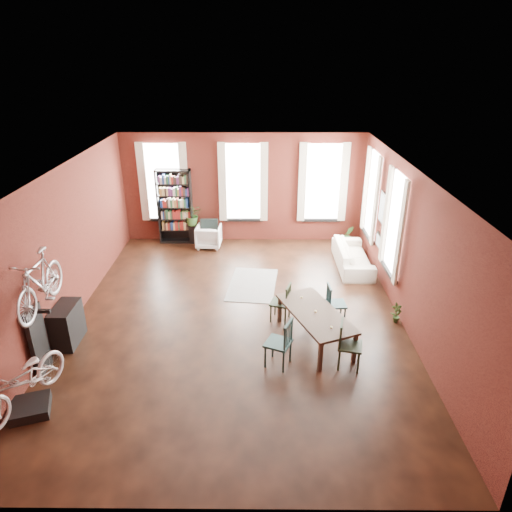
{
  "coord_description": "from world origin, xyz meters",
  "views": [
    {
      "loc": [
        0.46,
        -8.42,
        5.29
      ],
      "look_at": [
        0.4,
        0.6,
        1.2
      ],
      "focal_mm": 32.0,
      "sensor_mm": 36.0,
      "label": 1
    }
  ],
  "objects_px": {
    "white_armchair": "(209,235)",
    "bicycle_floor": "(17,360)",
    "dining_chair_a": "(278,343)",
    "plant_stand": "(195,234)",
    "dining_table": "(315,326)",
    "console_table": "(67,325)",
    "dining_chair_b": "(280,302)",
    "bike_trainer": "(31,408)",
    "dining_chair_d": "(336,304)",
    "dining_chair_c": "(350,345)",
    "cream_sofa": "(353,252)",
    "bookshelf": "(175,207)"
  },
  "relations": [
    {
      "from": "dining_chair_a",
      "to": "bicycle_floor",
      "type": "relative_size",
      "value": 0.54
    },
    {
      "from": "dining_chair_d",
      "to": "white_armchair",
      "type": "height_order",
      "value": "dining_chair_d"
    },
    {
      "from": "cream_sofa",
      "to": "bicycle_floor",
      "type": "height_order",
      "value": "bicycle_floor"
    },
    {
      "from": "dining_chair_b",
      "to": "cream_sofa",
      "type": "xyz_separation_m",
      "value": [
        2.03,
        2.66,
        -0.02
      ]
    },
    {
      "from": "bike_trainer",
      "to": "console_table",
      "type": "distance_m",
      "value": 1.96
    },
    {
      "from": "dining_chair_a",
      "to": "dining_chair_c",
      "type": "bearing_deg",
      "value": 112.0
    },
    {
      "from": "dining_chair_a",
      "to": "plant_stand",
      "type": "bearing_deg",
      "value": -134.67
    },
    {
      "from": "white_armchair",
      "to": "bicycle_floor",
      "type": "xyz_separation_m",
      "value": [
        -2.17,
        -6.76,
        0.67
      ]
    },
    {
      "from": "dining_table",
      "to": "dining_chair_d",
      "type": "bearing_deg",
      "value": 30.95
    },
    {
      "from": "dining_chair_c",
      "to": "bicycle_floor",
      "type": "bearing_deg",
      "value": 116.4
    },
    {
      "from": "cream_sofa",
      "to": "bike_trainer",
      "type": "bearing_deg",
      "value": 131.54
    },
    {
      "from": "dining_table",
      "to": "dining_chair_b",
      "type": "height_order",
      "value": "dining_chair_b"
    },
    {
      "from": "dining_table",
      "to": "bike_trainer",
      "type": "distance_m",
      "value": 5.16
    },
    {
      "from": "dining_chair_d",
      "to": "cream_sofa",
      "type": "relative_size",
      "value": 0.41
    },
    {
      "from": "bicycle_floor",
      "to": "dining_chair_a",
      "type": "bearing_deg",
      "value": 36.19
    },
    {
      "from": "dining_chair_b",
      "to": "bike_trainer",
      "type": "height_order",
      "value": "dining_chair_b"
    },
    {
      "from": "dining_chair_c",
      "to": "bike_trainer",
      "type": "xyz_separation_m",
      "value": [
        -5.28,
        -1.21,
        -0.37
      ]
    },
    {
      "from": "dining_chair_d",
      "to": "dining_chair_a",
      "type": "bearing_deg",
      "value": 134.7
    },
    {
      "from": "dining_chair_c",
      "to": "white_armchair",
      "type": "relative_size",
      "value": 1.27
    },
    {
      "from": "dining_chair_b",
      "to": "cream_sofa",
      "type": "relative_size",
      "value": 0.41
    },
    {
      "from": "dining_chair_a",
      "to": "bookshelf",
      "type": "bearing_deg",
      "value": -130.48
    },
    {
      "from": "dining_chair_d",
      "to": "cream_sofa",
      "type": "bearing_deg",
      "value": -22.08
    },
    {
      "from": "dining_chair_c",
      "to": "console_table",
      "type": "xyz_separation_m",
      "value": [
        -5.39,
        0.72,
        -0.05
      ]
    },
    {
      "from": "dining_table",
      "to": "dining_chair_b",
      "type": "distance_m",
      "value": 0.99
    },
    {
      "from": "dining_chair_a",
      "to": "dining_chair_b",
      "type": "xyz_separation_m",
      "value": [
        0.1,
        1.52,
        -0.05
      ]
    },
    {
      "from": "bookshelf",
      "to": "cream_sofa",
      "type": "height_order",
      "value": "bookshelf"
    },
    {
      "from": "dining_table",
      "to": "console_table",
      "type": "height_order",
      "value": "console_table"
    },
    {
      "from": "dining_chair_a",
      "to": "white_armchair",
      "type": "distance_m",
      "value": 5.78
    },
    {
      "from": "dining_chair_d",
      "to": "cream_sofa",
      "type": "xyz_separation_m",
      "value": [
        0.86,
        2.71,
        -0.02
      ]
    },
    {
      "from": "bike_trainer",
      "to": "bicycle_floor",
      "type": "bearing_deg",
      "value": -85.74
    },
    {
      "from": "bicycle_floor",
      "to": "dining_chair_c",
      "type": "bearing_deg",
      "value": 31.59
    },
    {
      "from": "dining_chair_a",
      "to": "cream_sofa",
      "type": "height_order",
      "value": "dining_chair_a"
    },
    {
      "from": "bicycle_floor",
      "to": "white_armchair",
      "type": "bearing_deg",
      "value": 90.72
    },
    {
      "from": "dining_chair_a",
      "to": "plant_stand",
      "type": "height_order",
      "value": "dining_chair_a"
    },
    {
      "from": "white_armchair",
      "to": "bicycle_floor",
      "type": "height_order",
      "value": "bicycle_floor"
    },
    {
      "from": "dining_table",
      "to": "bicycle_floor",
      "type": "height_order",
      "value": "bicycle_floor"
    },
    {
      "from": "plant_stand",
      "to": "bookshelf",
      "type": "bearing_deg",
      "value": 173.58
    },
    {
      "from": "dining_table",
      "to": "white_armchair",
      "type": "distance_m",
      "value": 5.37
    },
    {
      "from": "dining_chair_d",
      "to": "white_armchair",
      "type": "bearing_deg",
      "value": 33.22
    },
    {
      "from": "dining_chair_a",
      "to": "white_armchair",
      "type": "bearing_deg",
      "value": -137.7
    },
    {
      "from": "dining_chair_b",
      "to": "dining_chair_a",
      "type": "bearing_deg",
      "value": 14.6
    },
    {
      "from": "cream_sofa",
      "to": "bicycle_floor",
      "type": "distance_m",
      "value": 8.22
    },
    {
      "from": "white_armchair",
      "to": "bike_trainer",
      "type": "bearing_deg",
      "value": 75.23
    },
    {
      "from": "plant_stand",
      "to": "dining_chair_a",
      "type": "bearing_deg",
      "value": -68.61
    },
    {
      "from": "dining_table",
      "to": "dining_chair_a",
      "type": "distance_m",
      "value": 1.09
    },
    {
      "from": "dining_chair_b",
      "to": "bookshelf",
      "type": "height_order",
      "value": "bookshelf"
    },
    {
      "from": "dining_chair_b",
      "to": "bicycle_floor",
      "type": "xyz_separation_m",
      "value": [
        -4.09,
        -2.79,
        0.61
      ]
    },
    {
      "from": "bike_trainer",
      "to": "white_armchair",
      "type": "bearing_deg",
      "value": 72.17
    },
    {
      "from": "dining_chair_d",
      "to": "bicycle_floor",
      "type": "relative_size",
      "value": 0.49
    },
    {
      "from": "white_armchair",
      "to": "plant_stand",
      "type": "height_order",
      "value": "white_armchair"
    }
  ]
}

